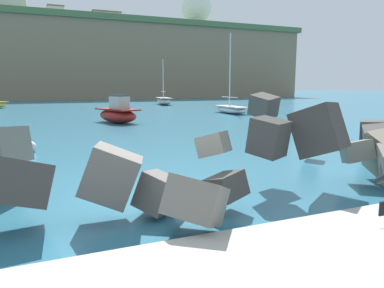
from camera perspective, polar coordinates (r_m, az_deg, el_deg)
ground_plane at (r=7.81m, az=-6.08°, el=-11.25°), size 400.00×400.00×0.00m
breakwater_jetty at (r=8.23m, az=-15.19°, el=-1.70°), size 31.19×6.83×2.98m
boat_near_centre at (r=36.31m, az=6.28°, el=5.60°), size 1.78×5.53×7.91m
boat_near_right at (r=52.88m, az=-4.51°, el=6.89°), size 2.57×6.08×6.57m
boat_mid_right at (r=27.33m, az=-11.78°, el=4.80°), size 3.14×4.50×2.10m
mooring_buoy_inner at (r=33.81m, az=10.25°, el=4.85°), size 0.44×0.44×0.44m
mooring_buoy_middle at (r=16.37m, az=-24.34°, el=-0.39°), size 0.44×0.44×0.44m
headland_bluff at (r=95.26m, az=-15.78°, el=12.37°), size 96.18×41.36×16.92m
radar_dome at (r=106.03m, az=0.68°, el=20.69°), size 8.45×8.45×11.67m
station_building_west at (r=105.32m, az=-20.92°, el=18.18°), size 4.26×4.63×6.39m
station_building_central at (r=104.86m, az=-11.84°, el=18.07°), size 6.98×7.42×4.43m
station_building_east at (r=89.63m, az=-27.30°, el=19.51°), size 7.36×7.25×6.54m
station_building_annex at (r=98.14m, az=-13.70°, el=18.52°), size 7.03×7.17×4.05m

